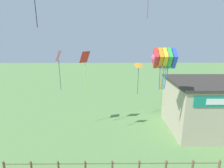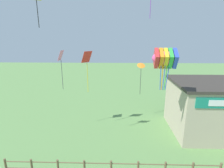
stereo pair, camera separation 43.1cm
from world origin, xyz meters
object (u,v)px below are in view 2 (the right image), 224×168
Objects in this scene: kite_rainbow_parafoil at (165,58)px; kite_orange_delta at (141,67)px; kite_pink_diamond at (61,62)px; seaside_building at (215,107)px; kite_red_diamond at (87,62)px.

kite_rainbow_parafoil reaches higher than kite_orange_delta.
kite_pink_diamond is (-8.68, 3.58, -0.76)m from kite_rainbow_parafoil.
seaside_building is 8.75m from kite_rainbow_parafoil.
seaside_building is at bearing -1.70° from kite_red_diamond.
kite_orange_delta is at bearing 97.07° from kite_rainbow_parafoil.
kite_rainbow_parafoil is 6.71m from kite_orange_delta.
seaside_building is 2.22× the size of kite_pink_diamond.
kite_red_diamond reaches higher than seaside_building.
seaside_building is at bearing -0.17° from kite_pink_diamond.
seaside_building is 2.06× the size of kite_red_diamond.
kite_red_diamond is 2.40m from kite_pink_diamond.
kite_orange_delta is at bearing 19.89° from kite_pink_diamond.
seaside_building is 15.45m from kite_pink_diamond.
seaside_building is at bearing -22.61° from kite_orange_delta.
kite_rainbow_parafoil is 7.46m from kite_red_diamond.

